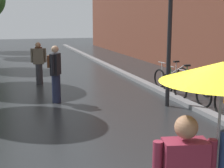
% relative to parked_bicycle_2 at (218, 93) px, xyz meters
% --- Properties ---
extents(kerb_strip, '(0.30, 36.00, 0.12)m').
position_rel_parked_bicycle_2_xyz_m(kerb_strip, '(-0.80, 4.90, -0.32)').
color(kerb_strip, slate).
rests_on(kerb_strip, ground).
extents(parked_bicycle_2, '(1.14, 0.80, 0.96)m').
position_rel_parked_bicycle_2_xyz_m(parked_bicycle_2, '(0.00, 0.00, 0.00)').
color(parked_bicycle_2, black).
rests_on(parked_bicycle_2, ground).
extents(parked_bicycle_3, '(1.15, 0.81, 0.96)m').
position_rel_parked_bicycle_2_xyz_m(parked_bicycle_3, '(-0.18, 1.00, 0.00)').
color(parked_bicycle_3, black).
rests_on(parked_bicycle_3, ground).
extents(parked_bicycle_4, '(1.09, 0.71, 0.96)m').
position_rel_parked_bicycle_2_xyz_m(parked_bicycle_4, '(-0.14, 1.88, 0.00)').
color(parked_bicycle_4, black).
rests_on(parked_bicycle_4, ground).
extents(parked_bicycle_5, '(1.16, 0.83, 0.96)m').
position_rel_parked_bicycle_2_xyz_m(parked_bicycle_5, '(0.00, 2.87, 0.00)').
color(parked_bicycle_5, black).
rests_on(parked_bicycle_5, ground).
extents(couple_under_umbrella, '(1.18, 1.10, 2.12)m').
position_rel_parked_bicycle_2_xyz_m(couple_under_umbrella, '(-3.87, -5.37, 1.02)').
color(couple_under_umbrella, black).
rests_on(couple_under_umbrella, ground).
extents(street_lamp_post, '(0.24, 0.24, 3.73)m').
position_rel_parked_bicycle_2_xyz_m(street_lamp_post, '(-1.40, 0.44, 1.84)').
color(street_lamp_post, black).
rests_on(street_lamp_post, ground).
extents(pedestrian_walking_midground, '(0.43, 0.54, 1.72)m').
position_rel_parked_bicycle_2_xyz_m(pedestrian_walking_midground, '(-4.41, 1.81, 0.54)').
color(pedestrian_walking_midground, '#1E233D').
rests_on(pedestrian_walking_midground, ground).
extents(pedestrian_walking_far, '(0.58, 0.38, 1.62)m').
position_rel_parked_bicycle_2_xyz_m(pedestrian_walking_far, '(-4.65, 4.78, 0.49)').
color(pedestrian_walking_far, '#2D2D33').
rests_on(pedestrian_walking_far, ground).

